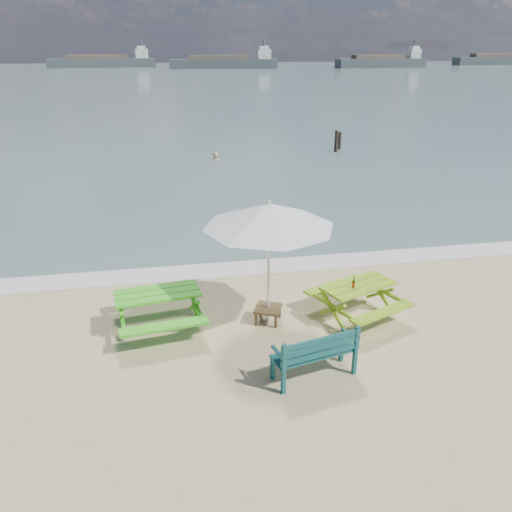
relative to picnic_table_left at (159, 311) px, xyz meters
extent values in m
plane|color=slate|center=(2.44, 82.90, -0.37)|extent=(300.00, 300.00, 0.00)
cube|color=silver|center=(2.44, 2.50, -0.37)|extent=(22.00, 0.90, 0.01)
cube|color=green|center=(0.00, 0.00, 0.38)|extent=(1.71, 0.97, 0.05)
cube|color=green|center=(-0.10, 0.75, 0.07)|extent=(1.64, 0.50, 0.05)
cube|color=green|center=(0.10, -0.75, 0.07)|extent=(1.64, 0.50, 0.05)
cube|color=green|center=(0.00, 0.00, -0.03)|extent=(1.63, 1.11, 0.69)
cube|color=#7AA719|center=(4.00, -0.28, 0.33)|extent=(1.67, 1.23, 0.05)
cube|color=#7AA719|center=(3.73, 0.37, 0.04)|extent=(1.50, 0.82, 0.05)
cube|color=#7AA719|center=(4.27, -0.94, 0.04)|extent=(1.50, 0.82, 0.05)
cube|color=#7AA719|center=(4.00, -0.28, -0.05)|extent=(1.63, 1.32, 0.64)
cube|color=#104445|center=(2.54, -2.08, 0.08)|extent=(1.50, 0.74, 0.04)
cube|color=#104445|center=(2.59, -2.30, 0.33)|extent=(1.42, 0.36, 0.37)
cube|color=#104445|center=(2.54, -2.08, -0.15)|extent=(1.42, 0.78, 0.45)
cube|color=brown|center=(2.15, -0.18, -0.07)|extent=(0.67, 0.67, 0.05)
cube|color=brown|center=(2.15, -0.18, -0.23)|extent=(0.59, 0.59, 0.28)
cylinder|color=silver|center=(2.15, -0.18, 0.84)|extent=(0.05, 0.05, 2.42)
cone|color=silver|center=(2.15, -0.18, 1.90)|extent=(3.33, 3.33, 0.45)
cylinder|color=brown|center=(3.84, -0.40, 0.42)|extent=(0.06, 0.06, 0.14)
cylinder|color=brown|center=(3.84, -0.40, 0.55)|extent=(0.02, 0.02, 0.07)
cylinder|color=red|center=(3.84, -0.40, 0.42)|extent=(0.06, 0.06, 0.06)
imported|color=tan|center=(2.77, 15.54, -0.83)|extent=(0.67, 0.49, 1.68)
cylinder|color=black|center=(9.21, 16.29, 0.08)|extent=(0.18, 0.18, 1.31)
cylinder|color=black|center=(9.61, 16.89, -0.02)|extent=(0.16, 0.16, 1.11)
cube|color=#3C4347|center=(95.86, 127.35, 0.63)|extent=(28.29, 4.90, 2.20)
cube|color=#3C4347|center=(-13.35, 129.32, 0.63)|extent=(26.20, 6.85, 2.20)
cube|color=silver|center=(-3.56, 130.41, 2.83)|extent=(3.42, 3.33, 2.20)
cube|color=#3C4347|center=(54.38, 114.85, 0.63)|extent=(22.80, 5.31, 2.20)
cube|color=silver|center=(62.96, 115.36, 2.83)|extent=(2.88, 3.15, 2.20)
cube|color=#3C4347|center=(15.84, 117.81, 0.63)|extent=(25.69, 5.47, 2.20)
cube|color=silver|center=(25.51, 117.25, 2.83)|extent=(3.23, 3.17, 2.20)
camera|label=1|loc=(0.32, -8.80, 4.81)|focal=35.00mm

